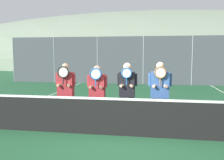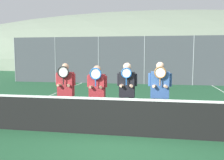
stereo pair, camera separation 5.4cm
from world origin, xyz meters
TOP-DOWN VIEW (x-y plane):
  - ground_plane at (0.00, 0.00)m, footprint 120.00×120.00m
  - hill_distant at (0.00, 48.80)m, footprint 104.75×58.20m
  - clubhouse_building at (-1.39, 18.72)m, footprint 18.41×5.50m
  - fence_back at (0.00, 10.92)m, footprint 19.11×0.06m
  - tennis_net at (0.00, 0.00)m, footprint 11.80×0.09m
  - court_line_left_sideline at (-4.39, 3.00)m, footprint 0.05×16.00m
  - player_leftmost at (-1.77, 0.64)m, footprint 0.58×0.34m
  - player_center_left at (-0.87, 0.71)m, footprint 0.58×0.34m
  - player_center_right at (-0.03, 0.71)m, footprint 0.55×0.34m
  - player_rightmost at (0.86, 0.64)m, footprint 0.62×0.34m
  - car_far_left at (-6.22, 13.86)m, footprint 4.75×2.05m
  - car_left_of_center at (-0.98, 13.94)m, footprint 4.79×1.96m
  - car_center at (4.01, 13.45)m, footprint 4.26×2.00m

SIDE VIEW (x-z plane):
  - ground_plane at x=0.00m, z-range 0.00..0.00m
  - hill_distant at x=0.00m, z-range -10.18..10.18m
  - court_line_left_sideline at x=-4.39m, z-range 0.00..0.01m
  - tennis_net at x=0.00m, z-range -0.03..1.03m
  - car_center at x=4.01m, z-range 0.03..1.71m
  - car_left_of_center at x=-0.98m, z-range 0.02..1.74m
  - car_far_left at x=-6.22m, z-range 0.01..1.88m
  - player_center_left at x=-0.87m, z-range 0.17..1.91m
  - player_leftmost at x=-1.77m, z-range 0.16..1.96m
  - player_center_right at x=-0.03m, z-range 0.17..1.98m
  - player_rightmost at x=0.86m, z-range 0.18..2.02m
  - clubhouse_building at x=-1.39m, z-range 0.02..3.19m
  - fence_back at x=0.00m, z-range 0.00..3.24m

